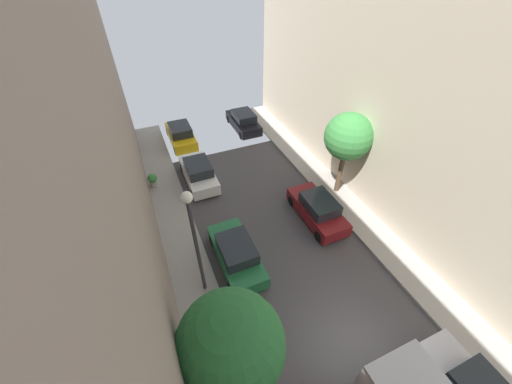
% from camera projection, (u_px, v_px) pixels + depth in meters
% --- Properties ---
extents(ground, '(32.00, 32.00, 0.00)m').
position_uv_depth(ground, '(351.00, 352.00, 11.86)').
color(ground, '#423F42').
extents(sidewalk_right, '(2.00, 44.00, 0.15)m').
position_uv_depth(sidewalk_right, '(443.00, 305.00, 13.30)').
color(sidewalk_right, gray).
rests_on(sidewalk_right, ground).
extents(parked_car_left_3, '(1.78, 4.20, 1.57)m').
position_uv_depth(parked_car_left_3, '(236.00, 254.00, 14.65)').
color(parked_car_left_3, '#1E6638').
rests_on(parked_car_left_3, ground).
extents(parked_car_left_4, '(1.78, 4.20, 1.57)m').
position_uv_depth(parked_car_left_4, '(199.00, 173.00, 19.69)').
color(parked_car_left_4, white).
rests_on(parked_car_left_4, ground).
extents(parked_car_left_5, '(1.78, 4.20, 1.57)m').
position_uv_depth(parked_car_left_5, '(181.00, 135.00, 23.49)').
color(parked_car_left_5, gold).
rests_on(parked_car_left_5, ground).
extents(parked_car_right_3, '(1.78, 4.20, 1.57)m').
position_uv_depth(parked_car_right_3, '(318.00, 209.00, 17.05)').
color(parked_car_right_3, maroon).
rests_on(parked_car_right_3, ground).
extents(parked_car_right_4, '(1.78, 4.20, 1.57)m').
position_uv_depth(parked_car_right_4, '(244.00, 121.00, 25.21)').
color(parked_car_right_4, black).
rests_on(parked_car_right_4, ground).
extents(street_tree_0, '(2.95, 2.95, 5.77)m').
position_uv_depth(street_tree_0, '(230.00, 345.00, 7.84)').
color(street_tree_0, brown).
rests_on(street_tree_0, sidewalk_left).
extents(street_tree_1, '(2.72, 2.72, 5.31)m').
position_uv_depth(street_tree_1, '(348.00, 137.00, 16.67)').
color(street_tree_1, brown).
rests_on(street_tree_1, sidewalk_right).
extents(potted_plant_1, '(0.60, 0.60, 0.94)m').
position_uv_depth(potted_plant_1, '(153.00, 180.00, 19.22)').
color(potted_plant_1, '#B2A899').
rests_on(potted_plant_1, sidewalk_left).
extents(lamp_post, '(0.44, 0.44, 5.88)m').
position_uv_depth(lamp_post, '(194.00, 233.00, 11.38)').
color(lamp_post, '#333338').
rests_on(lamp_post, sidewalk_left).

